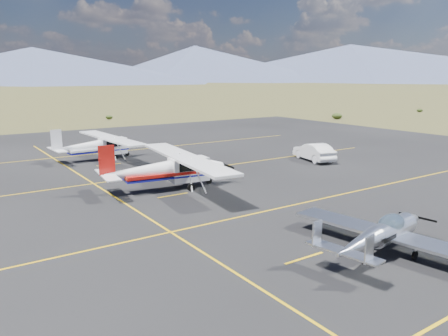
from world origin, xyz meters
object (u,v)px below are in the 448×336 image
object	(u,v)px
aircraft_low_wing	(383,234)
aircraft_cessna	(168,168)
aircraft_plain	(98,145)
sedan	(314,152)

from	to	relation	value
aircraft_low_wing	aircraft_cessna	xyz separation A→B (m)	(-2.35, 13.94, 0.47)
aircraft_low_wing	aircraft_plain	xyz separation A→B (m)	(-2.69, 26.08, 0.35)
aircraft_low_wing	aircraft_plain	world-z (taller)	aircraft_plain
aircraft_cessna	aircraft_plain	bearing A→B (deg)	98.58
aircraft_plain	sedan	xyz separation A→B (m)	(14.77, -10.51, -0.49)
sedan	aircraft_cessna	bearing A→B (deg)	19.96
aircraft_cessna	aircraft_low_wing	bearing A→B (deg)	-73.41
aircraft_low_wing	aircraft_cessna	distance (m)	14.14
aircraft_low_wing	sedan	xyz separation A→B (m)	(12.08, 15.57, -0.14)
aircraft_low_wing	aircraft_cessna	world-z (taller)	aircraft_cessna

